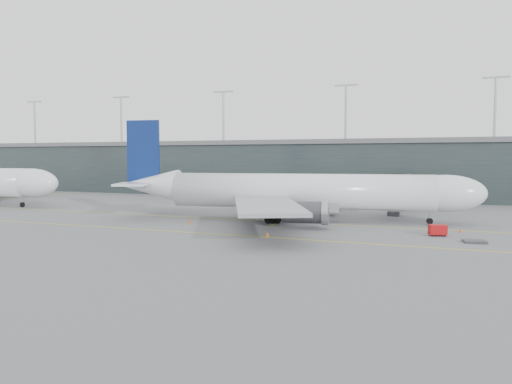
% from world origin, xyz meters
% --- Properties ---
extents(ground, '(320.00, 320.00, 0.00)m').
position_xyz_m(ground, '(0.00, 0.00, 0.00)').
color(ground, slate).
rests_on(ground, ground).
extents(taxiline_a, '(160.00, 0.25, 0.02)m').
position_xyz_m(taxiline_a, '(0.00, -4.00, 0.01)').
color(taxiline_a, gold).
rests_on(taxiline_a, ground).
extents(taxiline_b, '(160.00, 0.25, 0.02)m').
position_xyz_m(taxiline_b, '(0.00, -20.00, 0.01)').
color(taxiline_b, gold).
rests_on(taxiline_b, ground).
extents(taxiline_lead_main, '(0.25, 60.00, 0.02)m').
position_xyz_m(taxiline_lead_main, '(5.00, 20.00, 0.01)').
color(taxiline_lead_main, gold).
rests_on(taxiline_lead_main, ground).
extents(taxiline_lead_adj, '(0.25, 60.00, 0.02)m').
position_xyz_m(taxiline_lead_adj, '(-75.00, 20.00, 0.01)').
color(taxiline_lead_adj, gold).
rests_on(taxiline_lead_adj, ground).
extents(terminal, '(240.00, 36.00, 29.00)m').
position_xyz_m(terminal, '(-0.00, 58.00, 7.62)').
color(terminal, '#1F292A').
rests_on(terminal, ground).
extents(main_aircraft, '(61.33, 57.06, 17.22)m').
position_xyz_m(main_aircraft, '(7.06, -1.74, 4.83)').
color(main_aircraft, silver).
rests_on(main_aircraft, ground).
extents(jet_bridge, '(4.86, 44.99, 6.85)m').
position_xyz_m(jet_bridge, '(21.13, 25.52, 5.13)').
color(jet_bridge, '#2B2B30').
rests_on(jet_bridge, ground).
extents(gse_cart, '(2.58, 2.09, 1.53)m').
position_xyz_m(gse_cart, '(29.44, -10.37, 0.85)').
color(gse_cart, '#9F0B0D').
rests_on(gse_cart, ground).
extents(baggage_dolly, '(3.05, 2.63, 0.27)m').
position_xyz_m(baggage_dolly, '(33.90, -14.34, 0.16)').
color(baggage_dolly, '#313135').
rests_on(baggage_dolly, ground).
extents(uld_a, '(1.95, 1.56, 1.76)m').
position_xyz_m(uld_a, '(-6.19, 10.97, 0.93)').
color(uld_a, '#3A393E').
rests_on(uld_a, ground).
extents(uld_b, '(2.45, 2.16, 1.89)m').
position_xyz_m(uld_b, '(-2.62, 11.63, 0.99)').
color(uld_b, '#3A393E').
rests_on(uld_b, ground).
extents(uld_c, '(2.06, 1.81, 1.61)m').
position_xyz_m(uld_c, '(1.00, 11.40, 0.85)').
color(uld_c, '#3A393E').
rests_on(uld_c, ground).
extents(cone_nose, '(0.43, 0.43, 0.69)m').
position_xyz_m(cone_nose, '(32.35, -5.87, 0.34)').
color(cone_nose, '#D1400B').
rests_on(cone_nose, ground).
extents(cone_wing_stbd, '(0.45, 0.45, 0.71)m').
position_xyz_m(cone_wing_stbd, '(8.18, -19.39, 0.36)').
color(cone_wing_stbd, orange).
rests_on(cone_wing_stbd, ground).
extents(cone_wing_port, '(0.44, 0.44, 0.70)m').
position_xyz_m(cone_wing_port, '(10.37, 12.05, 0.35)').
color(cone_wing_port, '#DB510C').
rests_on(cone_wing_port, ground).
extents(cone_tail, '(0.47, 0.47, 0.74)m').
position_xyz_m(cone_tail, '(-8.32, -11.22, 0.37)').
color(cone_tail, '#D03F0B').
rests_on(cone_tail, ground).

